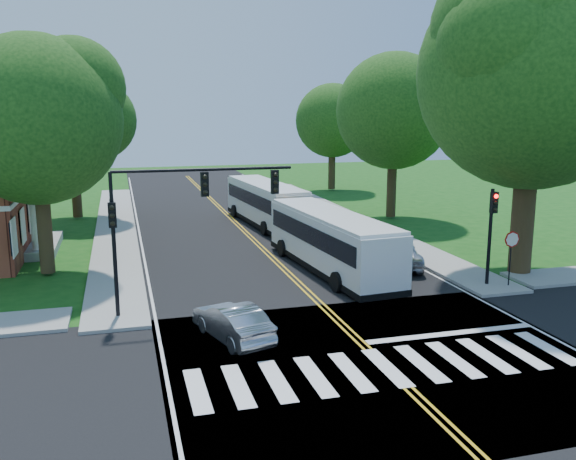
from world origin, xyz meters
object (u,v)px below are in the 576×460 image
object	(u,v)px
suv	(397,254)
bus_lead	(331,240)
signal_nw	(175,206)
hatchback	(233,322)
signal_ne	(491,224)
dark_sedan	(356,238)
bus_follow	(266,203)

from	to	relation	value
suv	bus_lead	bearing A→B (deg)	15.30
signal_nw	bus_lead	world-z (taller)	signal_nw
bus_lead	hatchback	bearing A→B (deg)	45.92
signal_ne	dark_sedan	xyz separation A→B (m)	(-2.97, 8.85, -2.33)
hatchback	suv	bearing A→B (deg)	-159.28
hatchback	suv	xyz separation A→B (m)	(10.08, 7.76, -0.00)
signal_ne	bus_lead	distance (m)	7.74
signal_ne	bus_lead	size ratio (longest dim) A/B	0.38
bus_lead	hatchback	distance (m)	10.29
dark_sedan	bus_follow	bearing A→B (deg)	-89.78
bus_lead	signal_ne	bearing A→B (deg)	137.11
bus_follow	dark_sedan	world-z (taller)	bus_follow
bus_lead	suv	bearing A→B (deg)	172.19
dark_sedan	suv	bearing A→B (deg)	77.02
bus_follow	bus_lead	bearing A→B (deg)	86.05
suv	dark_sedan	distance (m)	4.38
hatchback	suv	world-z (taller)	hatchback
signal_ne	dark_sedan	size ratio (longest dim) A/B	1.02
hatchback	signal_ne	bearing A→B (deg)	177.77
bus_follow	suv	bearing A→B (deg)	101.31
bus_follow	signal_ne	bearing A→B (deg)	104.45
suv	dark_sedan	bearing A→B (deg)	-64.34
bus_follow	hatchback	world-z (taller)	bus_follow
bus_lead	dark_sedan	size ratio (longest dim) A/B	2.70
hatchback	dark_sedan	xyz separation A→B (m)	(9.51, 12.11, -0.03)
signal_ne	bus_lead	bearing A→B (deg)	142.02
dark_sedan	bus_lead	bearing A→B (deg)	33.50
bus_lead	bus_follow	distance (m)	12.92
signal_ne	bus_follow	world-z (taller)	signal_ne
bus_lead	dark_sedan	xyz separation A→B (m)	(3.03, 4.16, -0.94)
bus_follow	dark_sedan	bearing A→B (deg)	105.51
signal_nw	suv	world-z (taller)	signal_nw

